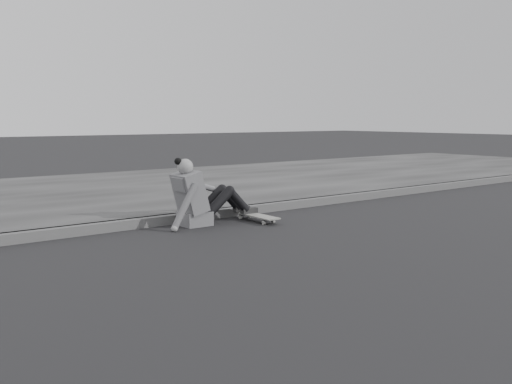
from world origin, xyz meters
TOP-DOWN VIEW (x-y plane):
  - ground at (0.00, 0.00)m, footprint 80.00×80.00m
  - curb at (0.00, 2.58)m, footprint 24.00×0.16m
  - sidewalk at (0.00, 5.60)m, footprint 24.00×6.00m
  - skateboard at (-0.87, 2.04)m, footprint 0.20×0.78m
  - seated_woman at (-1.61, 2.29)m, footprint 1.38×0.46m

SIDE VIEW (x-z plane):
  - ground at x=0.00m, z-range 0.00..0.00m
  - curb at x=0.00m, z-range 0.00..0.12m
  - sidewalk at x=0.00m, z-range 0.00..0.12m
  - skateboard at x=-0.87m, z-range 0.03..0.12m
  - seated_woman at x=-1.61m, z-range -0.08..0.80m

